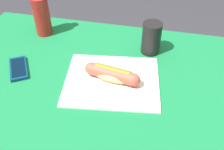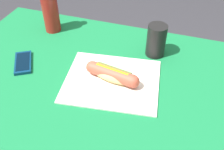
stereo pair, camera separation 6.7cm
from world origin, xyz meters
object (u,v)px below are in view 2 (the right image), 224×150
at_px(hot_dog, 112,74).
at_px(soda_bottle, 50,9).
at_px(cell_phone, 23,63).
at_px(drinking_cup, 156,40).

distance_m(hot_dog, soda_bottle, 0.44).
xyz_separation_m(cell_phone, drinking_cup, (0.47, 0.22, 0.06)).
distance_m(hot_dog, cell_phone, 0.35).
bearing_deg(drinking_cup, soda_bottle, 175.62).
distance_m(soda_bottle, drinking_cup, 0.47).
bearing_deg(hot_dog, drinking_cup, 61.63).
bearing_deg(drinking_cup, cell_phone, -154.72).
relative_size(soda_bottle, drinking_cup, 1.82).
relative_size(cell_phone, drinking_cup, 1.12).
height_order(hot_dog, cell_phone, hot_dog).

